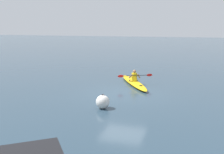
% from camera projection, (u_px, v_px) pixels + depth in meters
% --- Properties ---
extents(ground_plane, '(160.00, 160.00, 0.00)m').
position_uv_depth(ground_plane, '(123.00, 94.00, 15.31)').
color(ground_plane, '#283D4C').
extents(kayak, '(3.14, 4.79, 0.27)m').
position_uv_depth(kayak, '(134.00, 82.00, 17.71)').
color(kayak, '#EAB214').
rests_on(kayak, ground).
extents(kayaker, '(2.07, 1.21, 0.74)m').
position_uv_depth(kayaker, '(134.00, 76.00, 17.51)').
color(kayaker, yellow).
rests_on(kayaker, kayak).
extents(mooring_buoy_orange_mid, '(0.65, 0.65, 0.69)m').
position_uv_depth(mooring_buoy_orange_mid, '(103.00, 102.00, 12.52)').
color(mooring_buoy_orange_mid, silver).
rests_on(mooring_buoy_orange_mid, ground).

